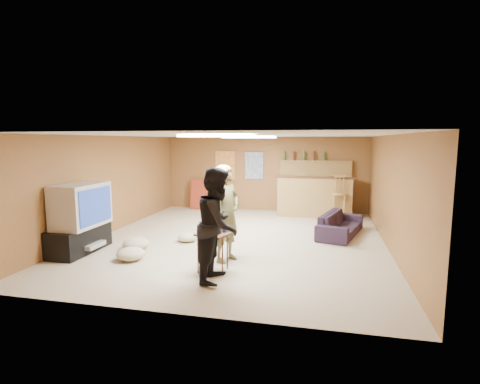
% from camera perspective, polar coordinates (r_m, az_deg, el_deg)
% --- Properties ---
extents(ground, '(7.00, 7.00, 0.00)m').
position_cam_1_polar(ground, '(8.00, -0.32, -7.30)').
color(ground, tan).
rests_on(ground, ground).
extents(ceiling, '(6.00, 7.00, 0.02)m').
position_cam_1_polar(ceiling, '(7.72, -0.33, 8.65)').
color(ceiling, silver).
rests_on(ceiling, ground).
extents(wall_back, '(6.00, 0.02, 2.20)m').
position_cam_1_polar(wall_back, '(11.20, 3.72, 2.75)').
color(wall_back, brown).
rests_on(wall_back, ground).
extents(wall_front, '(6.00, 0.02, 2.20)m').
position_cam_1_polar(wall_front, '(4.50, -10.47, -5.02)').
color(wall_front, brown).
rests_on(wall_front, ground).
extents(wall_left, '(0.02, 7.00, 2.20)m').
position_cam_1_polar(wall_left, '(8.95, -19.39, 1.04)').
color(wall_left, brown).
rests_on(wall_left, ground).
extents(wall_right, '(0.02, 7.00, 2.20)m').
position_cam_1_polar(wall_right, '(7.69, 22.01, -0.13)').
color(wall_right, brown).
rests_on(wall_right, ground).
extents(tv_stand, '(0.55, 1.30, 0.50)m').
position_cam_1_polar(tv_stand, '(7.72, -23.25, -6.60)').
color(tv_stand, black).
rests_on(tv_stand, ground).
extents(dvd_box, '(0.35, 0.50, 0.08)m').
position_cam_1_polar(dvd_box, '(7.62, -21.86, -7.49)').
color(dvd_box, '#B2B2B7').
rests_on(dvd_box, tv_stand).
extents(tv_body, '(0.60, 1.10, 0.80)m').
position_cam_1_polar(tv_body, '(7.55, -23.09, -1.87)').
color(tv_body, '#B2B2B7').
rests_on(tv_body, tv_stand).
extents(tv_screen, '(0.02, 0.95, 0.65)m').
position_cam_1_polar(tv_screen, '(7.37, -21.13, -1.98)').
color(tv_screen, navy).
rests_on(tv_screen, tv_body).
extents(bar_counter, '(2.00, 0.60, 1.10)m').
position_cam_1_polar(bar_counter, '(10.59, 11.26, -0.67)').
color(bar_counter, olive).
rests_on(bar_counter, ground).
extents(bar_lip, '(2.10, 0.12, 0.05)m').
position_cam_1_polar(bar_lip, '(10.28, 11.31, 2.16)').
color(bar_lip, '#462416').
rests_on(bar_lip, bar_counter).
extents(bar_shelf, '(2.00, 0.18, 0.05)m').
position_cam_1_polar(bar_shelf, '(10.94, 11.46, 4.59)').
color(bar_shelf, olive).
rests_on(bar_shelf, bar_backing).
extents(bar_backing, '(2.00, 0.14, 0.60)m').
position_cam_1_polar(bar_backing, '(10.98, 11.42, 3.04)').
color(bar_backing, olive).
rests_on(bar_backing, bar_counter).
extents(poster_left, '(0.60, 0.03, 0.85)m').
position_cam_1_polar(poster_left, '(11.40, -2.29, 4.11)').
color(poster_left, '#BF3F26').
rests_on(poster_left, wall_back).
extents(poster_right, '(0.55, 0.03, 0.80)m').
position_cam_1_polar(poster_right, '(11.20, 2.18, 4.04)').
color(poster_right, '#334C99').
rests_on(poster_right, wall_back).
extents(folding_chair_stack, '(0.50, 0.26, 0.91)m').
position_cam_1_polar(folding_chair_stack, '(11.57, -6.30, -0.36)').
color(folding_chair_stack, '#99321C').
rests_on(folding_chair_stack, ground).
extents(ceiling_panel_front, '(1.20, 0.60, 0.04)m').
position_cam_1_polar(ceiling_panel_front, '(6.27, -3.46, 8.55)').
color(ceiling_panel_front, white).
rests_on(ceiling_panel_front, ceiling).
extents(ceiling_panel_back, '(1.20, 0.60, 0.04)m').
position_cam_1_polar(ceiling_panel_back, '(8.90, 1.43, 8.35)').
color(ceiling_panel_back, white).
rests_on(ceiling_panel_back, ceiling).
extents(person_olive, '(0.61, 0.72, 1.68)m').
position_cam_1_polar(person_olive, '(6.47, -2.07, -3.30)').
color(person_olive, brown).
rests_on(person_olive, ground).
extents(person_black, '(0.65, 0.83, 1.70)m').
position_cam_1_polar(person_black, '(5.60, -3.39, -4.97)').
color(person_black, black).
rests_on(person_black, ground).
extents(sofa, '(1.11, 1.84, 0.50)m').
position_cam_1_polar(sofa, '(8.61, 15.05, -4.77)').
color(sofa, black).
rests_on(sofa, ground).
extents(tray_table, '(0.57, 0.50, 0.62)m').
position_cam_1_polar(tray_table, '(6.09, -4.15, -9.16)').
color(tray_table, '#462416').
rests_on(tray_table, ground).
extents(cup_red_near, '(0.08, 0.08, 0.10)m').
position_cam_1_polar(cup_red_near, '(6.06, -4.99, -5.67)').
color(cup_red_near, red).
rests_on(cup_red_near, tray_table).
extents(cup_red_far, '(0.10, 0.10, 0.12)m').
position_cam_1_polar(cup_red_far, '(5.90, -3.90, -5.96)').
color(cup_red_far, red).
rests_on(cup_red_far, tray_table).
extents(cup_blue, '(0.08, 0.08, 0.10)m').
position_cam_1_polar(cup_blue, '(6.05, -2.40, -5.68)').
color(cup_blue, '#163D9B').
rests_on(cup_blue, tray_table).
extents(bar_stool_left, '(0.45, 0.45, 1.19)m').
position_cam_1_polar(bar_stool_left, '(10.47, 9.00, -0.48)').
color(bar_stool_left, olive).
rests_on(bar_stool_left, ground).
extents(bar_stool_right, '(0.45, 0.45, 1.13)m').
position_cam_1_polar(bar_stool_right, '(10.09, 14.91, -1.11)').
color(bar_stool_right, olive).
rests_on(bar_stool_right, ground).
extents(cushion_near_tv, '(0.64, 0.64, 0.23)m').
position_cam_1_polar(cushion_near_tv, '(7.57, -15.60, -7.58)').
color(cushion_near_tv, tan).
rests_on(cushion_near_tv, ground).
extents(cushion_mid, '(0.51, 0.51, 0.18)m').
position_cam_1_polar(cushion_mid, '(7.93, -8.01, -6.84)').
color(cushion_mid, tan).
rests_on(cushion_mid, ground).
extents(cushion_far, '(0.64, 0.64, 0.22)m').
position_cam_1_polar(cushion_far, '(6.95, -16.32, -9.03)').
color(cushion_far, tan).
rests_on(cushion_far, ground).
extents(bottle_row, '(1.20, 0.08, 0.26)m').
position_cam_1_polar(bottle_row, '(10.93, 9.69, 5.45)').
color(bottle_row, '#3F7233').
rests_on(bottle_row, bar_shelf).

